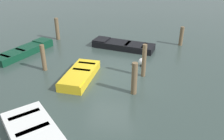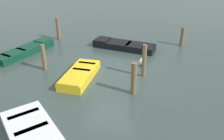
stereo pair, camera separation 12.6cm
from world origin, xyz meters
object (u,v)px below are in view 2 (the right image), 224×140
Objects in this scene: mooring_piling_center at (44,57)px; mooring_piling_far_left at (144,61)px; rowboat_white at (35,138)px; mooring_piling_far_right at (182,36)px; rowboat_dark_green at (26,50)px; rowboat_yellow at (80,75)px; rowboat_black at (123,45)px; mooring_piling_mid_left at (58,29)px; marker_buoy at (142,62)px; mooring_piling_near_right at (134,79)px.

mooring_piling_far_left is (5.11, 0.37, 0.13)m from mooring_piling_center.
mooring_piling_center is (-2.17, 4.98, 0.49)m from rowboat_white.
rowboat_dark_green is at bearing -159.64° from mooring_piling_far_right.
mooring_piling_center is (-7.20, -5.28, 0.08)m from mooring_piling_far_right.
rowboat_yellow is (-0.04, 4.41, 0.00)m from rowboat_white.
rowboat_white is 4.41m from rowboat_yellow.
rowboat_white is 0.86× the size of rowboat_dark_green.
rowboat_yellow is (-1.38, -4.48, 0.00)m from rowboat_black.
mooring_piling_mid_left reaches higher than mooring_piling_center.
rowboat_white is 2.77× the size of mooring_piling_far_right.
rowboat_black is at bearing -51.33° from rowboat_dark_green.
mooring_piling_far_right is (8.50, 0.52, -0.14)m from mooring_piling_mid_left.
marker_buoy is at bearing 98.57° from mooring_piling_far_left.
mooring_piling_far_right is 0.85× the size of mooring_piling_near_right.
marker_buoy is (2.82, 2.03, 0.07)m from rowboat_yellow.
mooring_piling_center is at bearing -163.47° from marker_buoy.
mooring_piling_far_left is at bearing -82.88° from rowboat_dark_green.
marker_buoy is at bearing 110.25° from rowboat_white.
mooring_piling_far_left reaches higher than rowboat_dark_green.
mooring_piling_far_left is (7.28, -1.43, 0.62)m from rowboat_dark_green.
mooring_piling_near_right reaches higher than rowboat_white.
mooring_piling_far_right is at bearing 59.45° from marker_buoy.
mooring_piling_center reaches higher than rowboat_yellow.
rowboat_white is 11.43m from mooring_piling_far_right.
rowboat_white is at bearing -116.13° from mooring_piling_far_right.
mooring_piling_far_right is 8.92m from mooring_piling_center.
marker_buoy reaches higher than rowboat_dark_green.
rowboat_black is 8.51× the size of marker_buoy.
rowboat_yellow is 6.36m from mooring_piling_mid_left.
mooring_piling_far_left is at bearing 125.14° from rowboat_black.
mooring_piling_near_right is (6.15, -6.10, -0.03)m from mooring_piling_mid_left.
marker_buoy is (0.11, 2.81, -0.45)m from mooring_piling_near_right.
marker_buoy reaches higher than rowboat_black.
rowboat_black is at bearing -9.93° from mooring_piling_mid_left.
mooring_piling_far_right is (5.03, 10.25, 0.41)m from rowboat_white.
mooring_piling_mid_left reaches higher than marker_buoy.
rowboat_black is 5.28m from mooring_piling_center.
mooring_piling_center is at bearing -102.65° from rowboat_yellow.
mooring_piling_near_right reaches higher than rowboat_black.
rowboat_yellow is at bearing 83.64° from rowboat_black.
mooring_piling_near_right reaches higher than rowboat_dark_green.
rowboat_dark_green and rowboat_yellow have the same top height.
rowboat_yellow is at bearing -57.19° from mooring_piling_mid_left.
rowboat_white is 5.45m from mooring_piling_center.
mooring_piling_mid_left is (0.87, 2.96, 0.55)m from rowboat_dark_green.
rowboat_white is at bearing -129.16° from rowboat_dark_green.
rowboat_dark_green is 4.91m from rowboat_yellow.
mooring_piling_far_right is at bearing 107.47° from rowboat_white.
mooring_piling_far_right is (3.69, 1.36, 0.41)m from rowboat_black.
mooring_piling_mid_left is at bearing -144.97° from rowboat_yellow.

